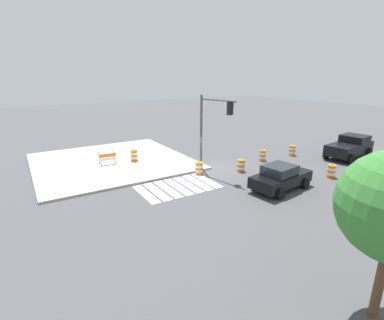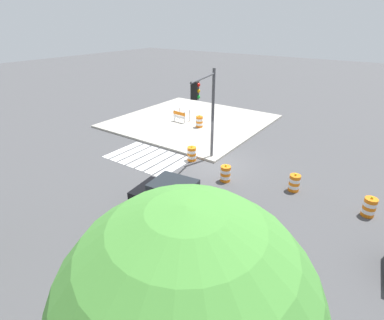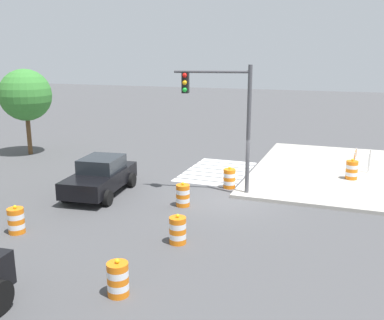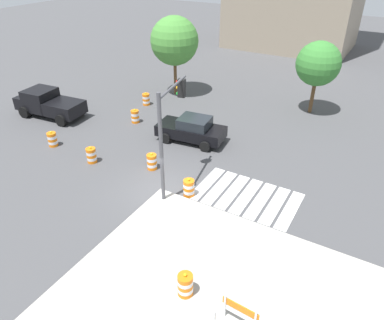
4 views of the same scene
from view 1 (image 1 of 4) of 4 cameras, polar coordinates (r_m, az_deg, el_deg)
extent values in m
plane|color=#474749|center=(22.12, 3.94, -1.85)|extent=(120.00, 120.00, 0.00)
cube|color=#ADA89E|center=(24.81, -15.78, -0.21)|extent=(12.00, 12.00, 0.15)
cube|color=silver|center=(19.78, 2.86, -4.09)|extent=(0.60, 3.20, 0.02)
cube|color=silver|center=(19.39, 1.03, -4.51)|extent=(0.60, 3.20, 0.02)
cube|color=silver|center=(19.02, -0.87, -4.95)|extent=(0.60, 3.20, 0.02)
cube|color=silver|center=(18.67, -2.85, -5.39)|extent=(0.60, 3.20, 0.02)
cube|color=silver|center=(18.35, -4.91, -5.84)|extent=(0.60, 3.20, 0.02)
cube|color=silver|center=(18.05, -7.04, -6.30)|extent=(0.60, 3.20, 0.02)
cube|color=silver|center=(17.78, -9.24, -6.77)|extent=(0.60, 3.20, 0.02)
cube|color=black|center=(18.98, 17.41, -3.63)|extent=(4.48, 2.33, 0.70)
cube|color=#1E2328|center=(18.57, 17.14, -1.93)|extent=(2.07, 1.81, 0.60)
cylinder|color=black|center=(20.65, 17.29, -3.00)|extent=(0.68, 0.31, 0.66)
cylinder|color=black|center=(19.74, 21.82, -4.39)|extent=(0.68, 0.31, 0.66)
cylinder|color=black|center=(18.59, 12.53, -4.83)|extent=(0.68, 0.31, 0.66)
cylinder|color=black|center=(17.57, 17.35, -6.52)|extent=(0.68, 0.31, 0.66)
cube|color=black|center=(27.35, 27.86, 1.73)|extent=(2.68, 2.23, 0.90)
cube|color=black|center=(29.18, 29.72, 2.91)|extent=(2.08, 2.17, 1.50)
cube|color=black|center=(30.24, 30.47, 2.63)|extent=(1.58, 2.03, 0.90)
cylinder|color=black|center=(30.44, 28.38, 2.14)|extent=(0.87, 0.38, 0.84)
cylinder|color=black|center=(29.71, 31.91, 1.29)|extent=(0.87, 0.38, 0.84)
cylinder|color=black|center=(27.44, 25.39, 1.13)|extent=(0.87, 0.38, 0.84)
cylinder|color=black|center=(26.63, 29.23, 0.16)|extent=(0.87, 0.38, 0.84)
cylinder|color=orange|center=(21.93, 9.75, -1.98)|extent=(0.56, 0.56, 0.18)
cylinder|color=white|center=(21.88, 9.77, -1.53)|extent=(0.56, 0.56, 0.18)
cylinder|color=orange|center=(21.82, 9.79, -1.09)|extent=(0.56, 0.56, 0.18)
cylinder|color=white|center=(21.77, 9.82, -0.63)|extent=(0.56, 0.56, 0.18)
cylinder|color=orange|center=(21.72, 9.84, -0.18)|extent=(0.56, 0.56, 0.18)
sphere|color=yellow|center=(21.67, 9.86, 0.20)|extent=(0.12, 0.12, 0.12)
cylinder|color=orange|center=(20.99, 1.42, -2.60)|extent=(0.56, 0.56, 0.18)
cylinder|color=white|center=(20.93, 1.42, -2.13)|extent=(0.56, 0.56, 0.18)
cylinder|color=orange|center=(20.87, 1.43, -1.67)|extent=(0.56, 0.56, 0.18)
cylinder|color=white|center=(20.82, 1.43, -1.20)|extent=(0.56, 0.56, 0.18)
cylinder|color=orange|center=(20.76, 1.43, -0.72)|extent=(0.56, 0.56, 0.18)
sphere|color=yellow|center=(20.72, 1.44, -0.33)|extent=(0.12, 0.12, 0.12)
cylinder|color=orange|center=(22.67, 26.04, -2.88)|extent=(0.56, 0.56, 0.18)
cylinder|color=white|center=(22.62, 26.10, -2.45)|extent=(0.56, 0.56, 0.18)
cylinder|color=orange|center=(22.56, 26.16, -2.01)|extent=(0.56, 0.56, 0.18)
cylinder|color=white|center=(22.51, 26.21, -1.58)|extent=(0.56, 0.56, 0.18)
cylinder|color=orange|center=(22.46, 26.27, -1.14)|extent=(0.56, 0.56, 0.18)
sphere|color=yellow|center=(22.42, 26.32, -0.78)|extent=(0.12, 0.12, 0.12)
cylinder|color=orange|center=(22.47, 34.16, -4.29)|extent=(0.56, 0.56, 0.18)
cylinder|color=orange|center=(27.43, 19.39, 1.09)|extent=(0.56, 0.56, 0.18)
cylinder|color=white|center=(27.38, 19.43, 1.45)|extent=(0.56, 0.56, 0.18)
cylinder|color=orange|center=(27.34, 19.46, 1.82)|extent=(0.56, 0.56, 0.18)
cylinder|color=white|center=(27.29, 19.50, 2.18)|extent=(0.56, 0.56, 0.18)
cylinder|color=orange|center=(27.25, 19.53, 2.55)|extent=(0.56, 0.56, 0.18)
sphere|color=yellow|center=(27.22, 19.56, 2.85)|extent=(0.12, 0.12, 0.12)
cylinder|color=orange|center=(25.02, 13.90, 0.11)|extent=(0.56, 0.56, 0.18)
cylinder|color=white|center=(24.98, 13.93, 0.51)|extent=(0.56, 0.56, 0.18)
cylinder|color=orange|center=(24.93, 13.96, 0.91)|extent=(0.56, 0.56, 0.18)
cylinder|color=white|center=(24.88, 13.99, 1.30)|extent=(0.56, 0.56, 0.18)
cylinder|color=orange|center=(24.83, 14.02, 1.70)|extent=(0.56, 0.56, 0.18)
sphere|color=yellow|center=(24.80, 14.04, 2.04)|extent=(0.12, 0.12, 0.12)
cylinder|color=orange|center=(24.21, -11.48, 0.08)|extent=(0.56, 0.56, 0.18)
cylinder|color=white|center=(24.16, -11.51, 0.49)|extent=(0.56, 0.56, 0.18)
cylinder|color=orange|center=(24.11, -11.53, 0.90)|extent=(0.56, 0.56, 0.18)
cylinder|color=white|center=(24.06, -11.56, 1.31)|extent=(0.56, 0.56, 0.18)
cylinder|color=orange|center=(24.01, -11.58, 1.73)|extent=(0.56, 0.56, 0.18)
sphere|color=yellow|center=(23.98, -11.60, 2.07)|extent=(0.12, 0.12, 0.12)
cube|color=silver|center=(23.71, -15.24, 0.51)|extent=(0.07, 0.07, 1.00)
cube|color=silver|center=(24.37, -15.63, 0.91)|extent=(0.07, 0.07, 1.00)
cube|color=silver|center=(23.51, -17.84, 0.14)|extent=(0.07, 0.07, 1.00)
cube|color=silver|center=(24.17, -18.16, 0.56)|extent=(0.07, 0.07, 1.00)
cube|color=orange|center=(23.52, -16.57, 0.90)|extent=(1.30, 0.12, 0.28)
cube|color=white|center=(23.60, -16.51, 0.20)|extent=(1.30, 0.12, 0.20)
cylinder|color=#4C4C51|center=(21.53, 1.85, 5.65)|extent=(0.18, 0.18, 5.50)
cylinder|color=#4C4C51|center=(20.09, 5.19, 11.85)|extent=(0.72, 3.17, 0.12)
cube|color=black|center=(19.40, 7.64, 10.27)|extent=(0.41, 0.34, 0.90)
sphere|color=red|center=(19.52, 8.04, 11.17)|extent=(0.20, 0.20, 0.20)
sphere|color=#F2A514|center=(19.55, 8.00, 10.30)|extent=(0.20, 0.20, 0.20)
sphere|color=green|center=(19.58, 7.97, 9.43)|extent=(0.20, 0.20, 0.20)
cylinder|color=brown|center=(10.55, 33.54, -19.46)|extent=(0.27, 0.27, 2.57)
camera|label=2|loc=(21.00, 53.23, 13.36)|focal=27.89mm
camera|label=3|loc=(36.81, 22.77, 13.97)|focal=40.82mm
camera|label=4|loc=(29.67, -27.34, 22.75)|focal=33.83mm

